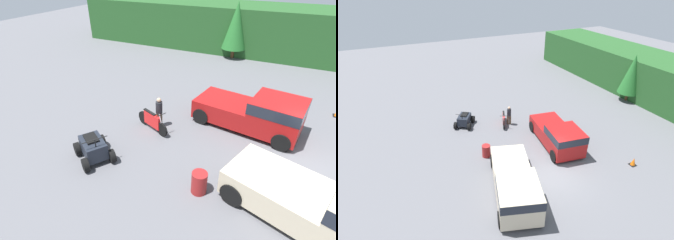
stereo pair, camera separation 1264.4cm
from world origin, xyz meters
The scene contains 8 objects.
ground_plane centered at (0.00, 0.00, 0.00)m, with size 80.00×80.00×0.00m, color #5B5B60.
hillside_backdrop centered at (0.00, 16.00, 1.99)m, with size 44.00×6.00×3.98m.
tree_left centered at (-6.41, 12.97, 2.71)m, with size 2.03×2.03×4.62m.
pickup_truck_red centered at (-2.56, 2.11, 1.00)m, with size 5.43×3.00×1.89m.
dirt_bike centered at (-7.17, -0.16, 0.49)m, with size 2.06×1.02×1.17m.
quad_atv centered at (-8.35, -3.21, 0.50)m, with size 2.26×2.11×1.28m.
rider_person centered at (-7.00, 0.25, 0.89)m, with size 0.45×0.45×1.63m.
steel_barrel centered at (-3.63, -3.08, 0.44)m, with size 0.58×0.58×0.88m.
Camera 1 is at (-1.62, -9.81, 7.35)m, focal length 28.00 mm.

